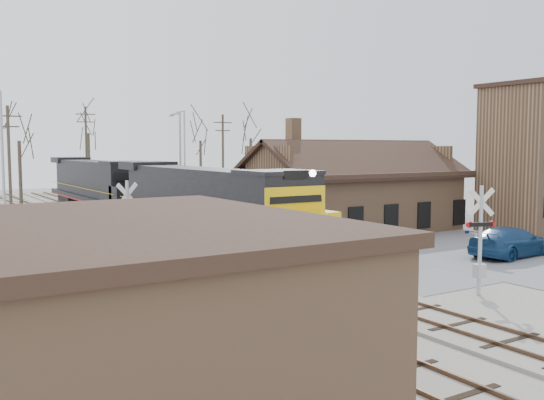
# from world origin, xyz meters

# --- Properties ---
(ground) EXTENTS (140.00, 140.00, 0.00)m
(ground) POSITION_xyz_m (0.00, 0.00, 0.00)
(ground) COLOR #9B968C
(ground) RESTS_ON ground
(road) EXTENTS (60.00, 9.00, 0.03)m
(road) POSITION_xyz_m (0.00, 0.00, 0.01)
(road) COLOR slate
(road) RESTS_ON ground
(parking_lot) EXTENTS (22.00, 26.00, 0.03)m
(parking_lot) POSITION_xyz_m (18.00, 4.00, 0.02)
(parking_lot) COLOR slate
(parking_lot) RESTS_ON ground
(track_main) EXTENTS (3.40, 90.00, 0.24)m
(track_main) POSITION_xyz_m (0.00, 15.00, 0.07)
(track_main) COLOR #9B968C
(track_main) RESTS_ON ground
(track_siding) EXTENTS (3.40, 90.00, 0.24)m
(track_siding) POSITION_xyz_m (-4.50, 15.00, 0.07)
(track_siding) COLOR #9B968C
(track_siding) RESTS_ON ground
(depot) EXTENTS (15.20, 9.31, 7.90)m
(depot) POSITION_xyz_m (11.99, 12.00, 2.41)
(depot) COLOR #966D4D
(depot) RESTS_ON ground
(signal_tower) EXTENTS (6.00, 5.40, 10.30)m
(signal_tower) POSITION_xyz_m (22.39, 5.00, 5.08)
(signal_tower) COLOR #8F6749
(signal_tower) RESTS_ON ground
(commercial_building) EXTENTS (12.40, 10.40, 4.30)m
(commercial_building) POSITION_xyz_m (-13.00, -8.00, 2.16)
(commercial_building) COLOR #966D4D
(commercial_building) RESTS_ON ground
(locomotive_lead) EXTENTS (3.28, 21.95, 4.88)m
(locomotive_lead) POSITION_xyz_m (0.00, 10.35, 2.56)
(locomotive_lead) COLOR black
(locomotive_lead) RESTS_ON ground
(locomotive_trailing) EXTENTS (3.28, 21.95, 4.62)m
(locomotive_trailing) POSITION_xyz_m (0.00, 32.57, 2.56)
(locomotive_trailing) COLOR black
(locomotive_trailing) RESTS_ON ground
(crossbuck_near) EXTENTS (1.20, 0.51, 4.40)m
(crossbuck_near) POSITION_xyz_m (4.18, -5.42, 2.04)
(crossbuck_near) COLOR #A5A8AD
(crossbuck_near) RESTS_ON ground
(crossbuck_far) EXTENTS (1.23, 0.41, 4.39)m
(crossbuck_far) POSITION_xyz_m (-6.44, 5.70, 2.04)
(crossbuck_far) COLOR #A5A8AD
(crossbuck_far) RESTS_ON ground
(parked_car) EXTENTS (5.77, 2.73, 1.63)m
(parked_car) POSITION_xyz_m (12.65, -0.65, 0.81)
(parked_car) COLOR navy
(parked_car) RESTS_ON ground
(streetlight_a) EXTENTS (0.25, 2.04, 9.51)m
(streetlight_a) POSITION_xyz_m (-9.49, 21.04, 5.30)
(streetlight_a) COLOR #A5A8AD
(streetlight_a) RESTS_ON ground
(streetlight_b) EXTENTS (0.25, 2.04, 8.64)m
(streetlight_b) POSITION_xyz_m (3.66, 23.04, 4.85)
(streetlight_b) COLOR #A5A8AD
(streetlight_b) RESTS_ON ground
(streetlight_c) EXTENTS (0.25, 2.04, 9.50)m
(streetlight_c) POSITION_xyz_m (8.73, 33.64, 5.29)
(streetlight_c) COLOR #A5A8AD
(streetlight_c) RESTS_ON ground
(utility_pole_a) EXTENTS (2.00, 0.24, 9.08)m
(utility_pole_a) POSITION_xyz_m (-7.89, 28.91, 4.76)
(utility_pole_a) COLOR #382D23
(utility_pole_a) RESTS_ON ground
(utility_pole_b) EXTENTS (2.00, 0.24, 10.13)m
(utility_pole_b) POSITION_xyz_m (1.77, 42.96, 5.29)
(utility_pole_b) COLOR #382D23
(utility_pole_b) RESTS_ON ground
(utility_pole_c) EXTENTS (2.00, 0.24, 9.16)m
(utility_pole_c) POSITION_xyz_m (12.57, 32.83, 4.80)
(utility_pole_c) COLOR #382D23
(utility_pole_c) RESTS_ON ground
(tree_b) EXTENTS (4.33, 4.33, 10.61)m
(tree_b) POSITION_xyz_m (-5.65, 37.88, 7.55)
(tree_b) COLOR #382D23
(tree_b) RESTS_ON ground
(tree_c) EXTENTS (5.02, 5.02, 12.30)m
(tree_c) POSITION_xyz_m (3.66, 48.97, 8.76)
(tree_c) COLOR #382D23
(tree_c) RESTS_ON ground
(tree_d) EXTENTS (4.44, 4.44, 10.89)m
(tree_d) POSITION_xyz_m (14.41, 41.92, 7.75)
(tree_d) COLOR #382D23
(tree_d) RESTS_ON ground
(tree_e) EXTENTS (4.60, 4.60, 11.26)m
(tree_e) POSITION_xyz_m (18.37, 37.30, 8.02)
(tree_e) COLOR #382D23
(tree_e) RESTS_ON ground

